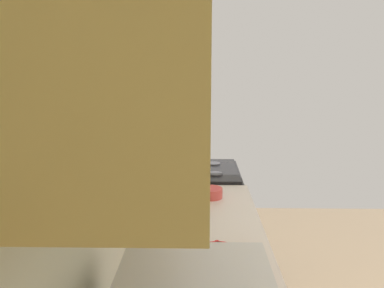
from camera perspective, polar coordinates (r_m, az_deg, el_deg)
wall_back at (r=1.70m, az=-11.23°, el=-3.31°), size 3.82×0.12×2.61m
upper_cabinets at (r=1.21m, az=-6.06°, el=17.04°), size 1.63×0.31×0.61m
oven_range at (r=3.23m, az=1.16°, el=-11.49°), size 0.70×0.63×1.08m
bowl at (r=2.50m, az=2.75°, el=-7.02°), size 0.15×0.15×0.06m
kettle at (r=1.57m, az=3.83°, el=-17.37°), size 0.20×0.15×0.17m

